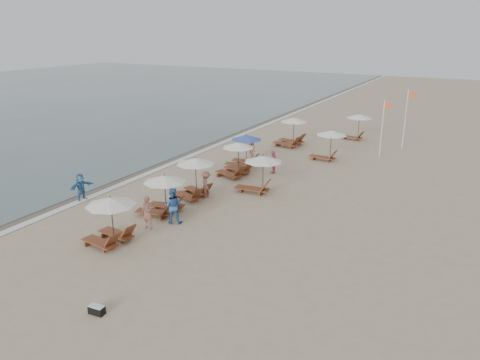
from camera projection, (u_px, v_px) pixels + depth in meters
The scene contains 21 objects.
ground at pixel (261, 243), 20.60m from camera, with size 160.00×160.00×0.00m, color tan.
wet_sand_band at pixel (171, 156), 34.60m from camera, with size 3.20×140.00×0.01m, color #6B5E4C.
foam_line at pixel (185, 158), 34.01m from camera, with size 0.50×140.00×0.02m, color white.
lounger_station_0 at pixel (109, 220), 20.20m from camera, with size 2.50×2.21×2.25m.
lounger_station_1 at pixel (162, 194), 23.57m from camera, with size 2.56×2.23×2.12m.
lounger_station_2 at pixel (193, 177), 25.76m from camera, with size 2.45×2.22×2.37m.
lounger_station_3 at pixel (235, 160), 29.68m from camera, with size 2.56×2.42×2.28m.
lounger_station_4 at pixel (244, 150), 31.72m from camera, with size 2.48×2.16×2.27m.
lounger_station_5 at pixel (290, 133), 37.26m from camera, with size 2.73×2.30×2.37m.
inland_station_0 at pixel (258, 171), 26.52m from camera, with size 2.76×2.24×2.22m.
inland_station_1 at pixel (328, 141), 33.05m from camera, with size 2.63×2.24×2.22m.
inland_station_2 at pixel (357, 123), 39.20m from camera, with size 2.57×2.24×2.22m.
beachgoer_near at pixel (147, 213), 21.85m from camera, with size 0.61×0.40×1.67m, color #AA685C.
beachgoer_mid_a at pixel (173, 206), 22.47m from camera, with size 0.90×0.70×1.84m, color #3867AA.
beachgoer_mid_b at pixel (206, 185), 25.95m from camera, with size 1.00×0.57×1.54m, color #995A4E.
beachgoer_far_a at pixel (273, 162), 30.23m from camera, with size 0.91×0.38×1.54m, color #CC5174.
beachgoer_far_b at pixel (251, 149), 33.42m from camera, with size 0.76×0.49×1.55m, color #A96C5B.
waterline_walker at pixel (81, 187), 25.55m from camera, with size 1.43×0.46×1.54m, color teal.
duffel_bag at pixel (97, 310), 15.48m from camera, with size 0.58×0.32×0.31m.
flag_pole_near at pixel (383, 125), 33.79m from camera, with size 0.59×0.08×4.24m.
flag_pole_far at pixel (406, 117), 35.79m from camera, with size 0.60×0.08×4.73m.
Camera 1 is at (8.08, -16.82, 9.24)m, focal length 34.18 mm.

